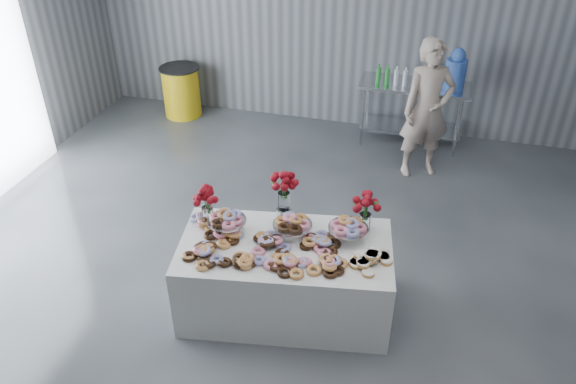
# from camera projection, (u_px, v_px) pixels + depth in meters

# --- Properties ---
(ground) EXTENTS (9.00, 9.00, 0.00)m
(ground) POSITION_uv_depth(u_px,v_px,m) (270.00, 338.00, 5.07)
(ground) COLOR #323539
(ground) RESTS_ON ground
(room_walls) EXTENTS (8.04, 9.04, 4.02)m
(room_walls) POSITION_uv_depth(u_px,v_px,m) (227.00, 49.00, 3.73)
(room_walls) COLOR slate
(room_walls) RESTS_ON ground
(display_table) EXTENTS (2.04, 1.30, 0.75)m
(display_table) POSITION_uv_depth(u_px,v_px,m) (285.00, 277.00, 5.20)
(display_table) COLOR white
(display_table) RESTS_ON ground
(prep_table) EXTENTS (1.50, 0.60, 0.90)m
(prep_table) POSITION_uv_depth(u_px,v_px,m) (413.00, 103.00, 7.84)
(prep_table) COLOR silver
(prep_table) RESTS_ON ground
(donut_mounds) EXTENTS (1.91, 1.09, 0.09)m
(donut_mounds) POSITION_uv_depth(u_px,v_px,m) (284.00, 245.00, 4.93)
(donut_mounds) COLOR #BC8D44
(donut_mounds) RESTS_ON display_table
(cake_stand_left) EXTENTS (0.36, 0.36, 0.17)m
(cake_stand_left) POSITION_uv_depth(u_px,v_px,m) (227.00, 219.00, 5.09)
(cake_stand_left) COLOR silver
(cake_stand_left) RESTS_ON display_table
(cake_stand_mid) EXTENTS (0.36, 0.36, 0.17)m
(cake_stand_mid) POSITION_uv_depth(u_px,v_px,m) (292.00, 223.00, 5.03)
(cake_stand_mid) COLOR silver
(cake_stand_mid) RESTS_ON display_table
(cake_stand_right) EXTENTS (0.36, 0.36, 0.17)m
(cake_stand_right) POSITION_uv_depth(u_px,v_px,m) (348.00, 227.00, 4.99)
(cake_stand_right) COLOR silver
(cake_stand_right) RESTS_ON display_table
(danish_pile) EXTENTS (0.48, 0.48, 0.11)m
(danish_pile) POSITION_uv_depth(u_px,v_px,m) (371.00, 257.00, 4.77)
(danish_pile) COLOR white
(danish_pile) RESTS_ON display_table
(bouquet_left) EXTENTS (0.26, 0.26, 0.42)m
(bouquet_left) POSITION_uv_depth(u_px,v_px,m) (206.00, 197.00, 5.10)
(bouquet_left) COLOR white
(bouquet_left) RESTS_ON display_table
(bouquet_right) EXTENTS (0.26, 0.26, 0.42)m
(bouquet_right) POSITION_uv_depth(u_px,v_px,m) (366.00, 204.00, 5.02)
(bouquet_right) COLOR white
(bouquet_right) RESTS_ON display_table
(bouquet_center) EXTENTS (0.26, 0.26, 0.57)m
(bouquet_center) POSITION_uv_depth(u_px,v_px,m) (284.00, 188.00, 5.08)
(bouquet_center) COLOR silver
(bouquet_center) RESTS_ON display_table
(water_jug) EXTENTS (0.28, 0.28, 0.55)m
(water_jug) POSITION_uv_depth(u_px,v_px,m) (456.00, 70.00, 7.44)
(water_jug) COLOR #4374E3
(water_jug) RESTS_ON prep_table
(drink_bottles) EXTENTS (0.54, 0.08, 0.27)m
(drink_bottles) POSITION_uv_depth(u_px,v_px,m) (392.00, 75.00, 7.60)
(drink_bottles) COLOR #268C33
(drink_bottles) RESTS_ON prep_table
(person) EXTENTS (0.78, 0.67, 1.80)m
(person) POSITION_uv_depth(u_px,v_px,m) (427.00, 110.00, 7.00)
(person) COLOR #CC8C93
(person) RESTS_ON ground
(trash_barrel) EXTENTS (0.61, 0.61, 0.78)m
(trash_barrel) POSITION_uv_depth(u_px,v_px,m) (182.00, 91.00, 8.74)
(trash_barrel) COLOR gold
(trash_barrel) RESTS_ON ground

